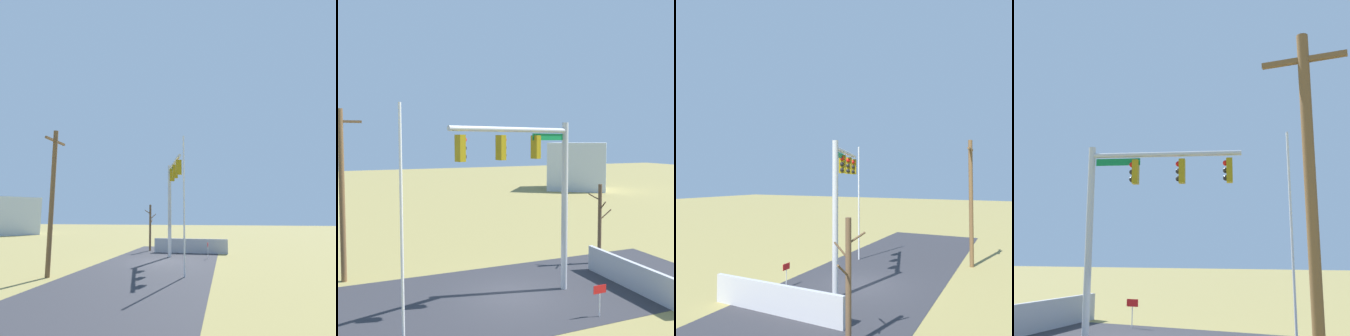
% 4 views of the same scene
% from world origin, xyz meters
% --- Properties ---
extents(retaining_fence, '(0.20, 6.50, 1.26)m').
position_xyz_m(retaining_fence, '(5.16, -1.61, 0.63)').
color(retaining_fence, '#A8A8AD').
rests_on(retaining_fence, ground_plane).
extents(signal_mast, '(5.93, 1.98, 7.45)m').
position_xyz_m(signal_mast, '(0.82, -0.74, 5.23)').
color(signal_mast, '#B2B5BA').
rests_on(signal_mast, ground_plane).
extents(flagpole, '(0.10, 0.10, 7.89)m').
position_xyz_m(flagpole, '(-5.06, -2.50, 3.94)').
color(flagpole, silver).
rests_on(flagpole, ground_plane).
extents(utility_pole, '(1.90, 0.26, 8.14)m').
position_xyz_m(utility_pole, '(-6.60, 4.75, 4.24)').
color(utility_pole, brown).
rests_on(utility_pole, ground_plane).
extents(open_sign, '(0.56, 0.04, 1.22)m').
position_xyz_m(open_sign, '(2.11, -3.33, 0.91)').
color(open_sign, silver).
rests_on(open_sign, ground_plane).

